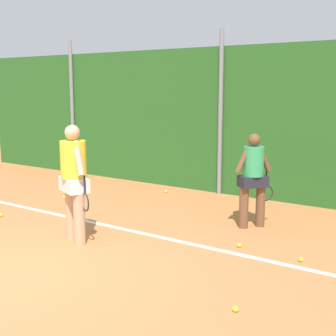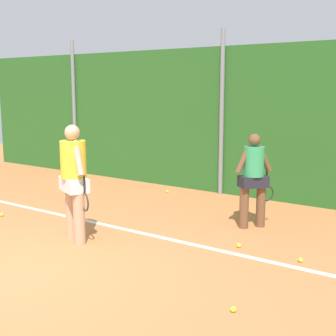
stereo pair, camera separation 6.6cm
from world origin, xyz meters
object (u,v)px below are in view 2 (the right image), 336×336
object	(u,v)px
tennis_ball_5	(239,245)
player_midcourt	(254,176)
tennis_ball_2	(65,197)
tennis_ball_1	(233,309)
tennis_ball_6	(2,215)
tennis_ball_4	(167,191)
tennis_ball_3	(301,260)
player_foreground_near	(74,177)

from	to	relation	value
tennis_ball_5	player_midcourt	bearing A→B (deg)	104.90
player_midcourt	tennis_ball_5	bearing A→B (deg)	-126.58
tennis_ball_2	tennis_ball_1	bearing A→B (deg)	-25.68
tennis_ball_1	tennis_ball_2	xyz separation A→B (m)	(-5.36, 2.58, 0.00)
player_midcourt	tennis_ball_6	world-z (taller)	player_midcourt
tennis_ball_2	tennis_ball_5	size ratio (longest dim) A/B	1.00
tennis_ball_2	tennis_ball_5	world-z (taller)	same
tennis_ball_4	tennis_ball_6	world-z (taller)	same
tennis_ball_3	tennis_ball_4	size ratio (longest dim) A/B	1.00
player_foreground_near	tennis_ball_4	distance (m)	3.80
tennis_ball_1	tennis_ball_3	world-z (taller)	same
tennis_ball_3	tennis_ball_6	xyz separation A→B (m)	(-5.34, -0.92, 0.00)
player_foreground_near	tennis_ball_1	world-z (taller)	player_foreground_near
tennis_ball_2	tennis_ball_6	distance (m)	1.68
tennis_ball_3	player_midcourt	bearing A→B (deg)	137.89
tennis_ball_4	player_foreground_near	bearing A→B (deg)	-77.76
tennis_ball_1	tennis_ball_6	distance (m)	5.33
player_foreground_near	tennis_ball_6	size ratio (longest dim) A/B	27.47
player_foreground_near	tennis_ball_1	bearing A→B (deg)	11.31
tennis_ball_1	tennis_ball_2	distance (m)	5.95
player_foreground_near	player_midcourt	distance (m)	2.97
tennis_ball_2	tennis_ball_5	distance (m)	4.54
tennis_ball_4	tennis_ball_5	xyz separation A→B (m)	(3.00, -2.40, 0.00)
tennis_ball_3	tennis_ball_4	world-z (taller)	same
player_midcourt	player_foreground_near	bearing A→B (deg)	177.79
player_midcourt	tennis_ball_2	bearing A→B (deg)	133.65
tennis_ball_3	tennis_ball_5	world-z (taller)	same
player_midcourt	tennis_ball_2	xyz separation A→B (m)	(-4.20, -0.38, -0.86)
player_foreground_near	player_midcourt	world-z (taller)	player_foreground_near
tennis_ball_5	tennis_ball_4	bearing A→B (deg)	141.29
player_foreground_near	tennis_ball_5	xyz separation A→B (m)	(2.22, 1.18, -0.98)
tennis_ball_4	tennis_ball_6	distance (m)	3.66
player_midcourt	tennis_ball_3	distance (m)	1.89
tennis_ball_5	tennis_ball_6	distance (m)	4.49
tennis_ball_4	tennis_ball_1	bearing A→B (deg)	-47.91
player_foreground_near	tennis_ball_3	bearing A→B (deg)	43.51
player_midcourt	tennis_ball_1	xyz separation A→B (m)	(1.16, -2.95, -0.86)
tennis_ball_5	player_foreground_near	bearing A→B (deg)	-152.06
tennis_ball_6	player_midcourt	bearing A→B (deg)	26.61
player_midcourt	tennis_ball_3	xyz separation A→B (m)	(1.25, -1.13, -0.86)
player_midcourt	tennis_ball_4	size ratio (longest dim) A/B	24.33
player_foreground_near	tennis_ball_6	xyz separation A→B (m)	(-2.16, 0.20, -0.98)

